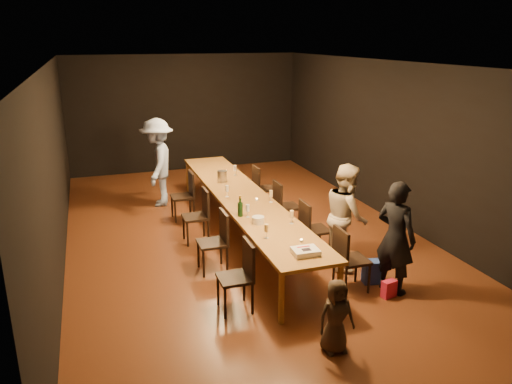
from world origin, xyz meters
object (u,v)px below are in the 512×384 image
object	(u,v)px
chair_left_1	(212,242)
plate_stack	(258,220)
chair_right_1	(315,229)
chair_left_0	(235,277)
table	(242,198)
champagne_bottle	(240,206)
woman_birthday	(396,237)
ice_bucket	(222,176)
woman_tan	(346,216)
chair_left_3	(182,196)
child	(336,316)
chair_right_3	(265,188)
chair_left_2	(195,216)
chair_right_2	(287,206)
chair_right_0	(352,259)
man_blue	(158,163)
birthday_cake	(305,252)

from	to	relation	value
chair_left_1	plate_stack	distance (m)	0.77
chair_right_1	chair_left_0	xyz separation A→B (m)	(-1.70, -1.20, 0.00)
table	champagne_bottle	size ratio (longest dim) A/B	17.73
woman_birthday	chair_right_1	bearing A→B (deg)	-4.18
woman_birthday	ice_bucket	world-z (taller)	woman_birthday
woman_tan	chair_left_3	bearing A→B (deg)	51.07
woman_tan	child	bearing A→B (deg)	165.12
chair_right_3	champagne_bottle	distance (m)	2.53
chair_left_2	child	world-z (taller)	chair_left_2
chair_right_3	chair_left_2	world-z (taller)	same
chair_right_2	chair_left_3	distance (m)	2.08
chair_left_3	plate_stack	size ratio (longest dim) A/B	4.98
chair_right_0	chair_left_0	size ratio (longest dim) A/B	1.00
chair_left_0	man_blue	distance (m)	4.64
ice_bucket	chair_right_3	bearing A→B (deg)	12.16
table	plate_stack	bearing A→B (deg)	-97.51
chair_right_0	child	xyz separation A→B (m)	(-0.88, -1.22, -0.03)
chair_right_1	man_blue	size ratio (longest dim) A/B	0.51
woman_tan	table	bearing A→B (deg)	50.95
table	woman_tan	bearing A→B (deg)	-54.98
table	birthday_cake	world-z (taller)	birthday_cake
chair_right_0	ice_bucket	world-z (taller)	ice_bucket
child	chair_right_3	bearing A→B (deg)	80.38
table	chair_left_1	world-z (taller)	chair_left_1
table	chair_right_0	size ratio (longest dim) A/B	6.45
chair_left_3	child	bearing A→B (deg)	-170.35
chair_left_0	table	bearing A→B (deg)	-19.50
chair_right_2	chair_left_2	xyz separation A→B (m)	(-1.70, 0.00, 0.00)
chair_right_3	champagne_bottle	xyz separation A→B (m)	(-1.19, -2.19, 0.45)
woman_tan	birthday_cake	xyz separation A→B (m)	(-1.12, -0.98, -0.02)
chair_right_0	chair_left_0	world-z (taller)	same
chair_right_3	birthday_cake	distance (m)	3.92
man_blue	child	bearing A→B (deg)	25.87
child	champagne_bottle	size ratio (longest dim) A/B	2.59
birthday_cake	child	bearing A→B (deg)	-91.30
chair_right_0	man_blue	size ratio (longest dim) A/B	0.51
table	birthday_cake	bearing A→B (deg)	-89.27
chair_left_0	woman_tan	bearing A→B (deg)	-69.22
table	child	xyz separation A→B (m)	(-0.03, -3.62, -0.26)
chair_left_1	woman_tan	xyz separation A→B (m)	(2.00, -0.44, 0.34)
chair_left_3	champagne_bottle	distance (m)	2.29
table	ice_bucket	xyz separation A→B (m)	(-0.10, 1.00, 0.15)
woman_birthday	ice_bucket	xyz separation A→B (m)	(-1.48, 3.61, 0.05)
table	champagne_bottle	xyz separation A→B (m)	(-0.34, -0.99, 0.22)
chair_right_0	chair_right_2	xyz separation A→B (m)	(0.00, 2.40, 0.00)
table	child	distance (m)	3.63
chair_right_0	chair_right_3	distance (m)	3.60
chair_right_0	chair_right_1	distance (m)	1.20
chair_right_0	chair_left_0	distance (m)	1.70
chair_right_3	chair_left_0	xyz separation A→B (m)	(-1.70, -3.60, 0.00)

